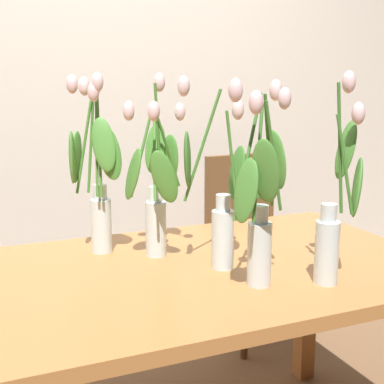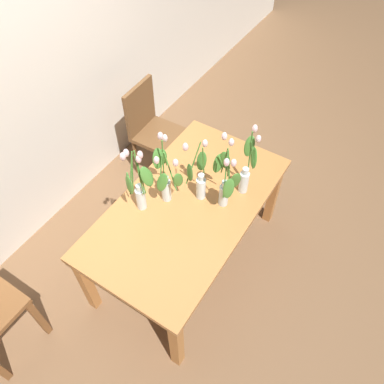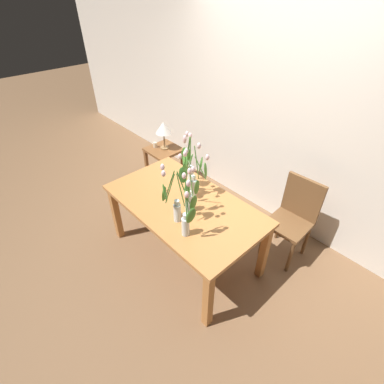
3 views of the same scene
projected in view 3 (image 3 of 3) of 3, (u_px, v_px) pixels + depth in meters
The scene contains 12 objects.
ground_plane at pixel (185, 253), 3.23m from camera, with size 18.00×18.00×0.00m, color brown.
room_wall_rear at pixel (275, 108), 3.14m from camera, with size 9.00×0.10×2.70m, color silver.
dining_table at pixel (184, 210), 2.84m from camera, with size 1.60×0.90×0.74m.
tulip_vase_0 at pixel (189, 194), 2.59m from camera, with size 0.23×0.11×0.58m.
tulip_vase_1 at pixel (177, 200), 2.44m from camera, with size 0.23×0.26×0.57m.
tulip_vase_2 at pixel (193, 177), 2.75m from camera, with size 0.24×0.27×0.59m.
tulip_vase_3 at pixel (187, 219), 2.32m from camera, with size 0.16×0.13×0.59m.
tulip_vase_4 at pixel (188, 165), 2.89m from camera, with size 0.17×0.18×0.59m.
dining_chair at pixel (294, 215), 2.96m from camera, with size 0.41×0.41×0.93m.
side_table at pixel (164, 156), 4.12m from camera, with size 0.44×0.44×0.55m.
table_lamp at pixel (163, 128), 3.87m from camera, with size 0.22×0.22×0.40m.
pillar_candle at pixel (155, 145), 4.06m from camera, with size 0.06×0.06×0.07m, color beige.
Camera 3 is at (1.64, -1.39, 2.51)m, focal length 26.59 mm.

